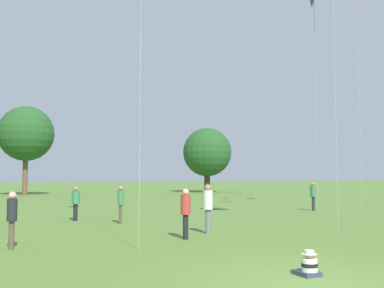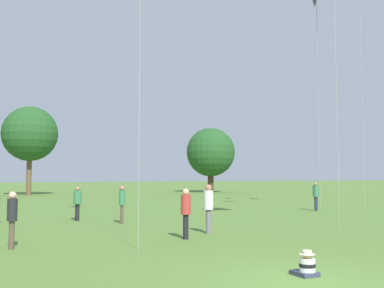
{
  "view_description": "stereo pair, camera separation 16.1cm",
  "coord_description": "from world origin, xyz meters",
  "px_view_note": "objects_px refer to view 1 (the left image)",
  "views": [
    {
      "loc": [
        -5.97,
        -7.75,
        2.2
      ],
      "look_at": [
        0.12,
        6.18,
        3.27
      ],
      "focal_mm": 42.0,
      "sensor_mm": 36.0,
      "label": 1
    },
    {
      "loc": [
        -5.82,
        -7.82,
        2.2
      ],
      "look_at": [
        0.12,
        6.18,
        3.27
      ],
      "focal_mm": 42.0,
      "sensor_mm": 36.0,
      "label": 2
    }
  ],
  "objects_px": {
    "seated_toddler": "(309,265)",
    "distant_tree_0": "(26,134)",
    "person_standing_1": "(121,200)",
    "person_standing_4": "(186,209)",
    "person_standing_0": "(313,194)",
    "person_standing_5": "(208,204)",
    "person_standing_6": "(76,201)",
    "kite_5": "(314,1)",
    "person_standing_3": "(12,214)",
    "distant_tree_1": "(207,152)"
  },
  "relations": [
    {
      "from": "seated_toddler",
      "to": "person_standing_4",
      "type": "height_order",
      "value": "person_standing_4"
    },
    {
      "from": "person_standing_0",
      "to": "person_standing_4",
      "type": "bearing_deg",
      "value": 62.65
    },
    {
      "from": "seated_toddler",
      "to": "distant_tree_0",
      "type": "height_order",
      "value": "distant_tree_0"
    },
    {
      "from": "person_standing_0",
      "to": "person_standing_6",
      "type": "distance_m",
      "value": 14.76
    },
    {
      "from": "person_standing_4",
      "to": "person_standing_3",
      "type": "bearing_deg",
      "value": 1.56
    },
    {
      "from": "person_standing_4",
      "to": "distant_tree_0",
      "type": "bearing_deg",
      "value": -83.25
    },
    {
      "from": "person_standing_3",
      "to": "person_standing_5",
      "type": "xyz_separation_m",
      "value": [
        6.97,
        1.0,
        0.07
      ]
    },
    {
      "from": "person_standing_6",
      "to": "seated_toddler",
      "type": "bearing_deg",
      "value": 140.05
    },
    {
      "from": "person_standing_5",
      "to": "distant_tree_0",
      "type": "distance_m",
      "value": 38.34
    },
    {
      "from": "person_standing_1",
      "to": "person_standing_6",
      "type": "relative_size",
      "value": 1.04
    },
    {
      "from": "person_standing_1",
      "to": "distant_tree_1",
      "type": "bearing_deg",
      "value": 20.68
    },
    {
      "from": "person_standing_1",
      "to": "kite_5",
      "type": "height_order",
      "value": "kite_5"
    },
    {
      "from": "person_standing_3",
      "to": "kite_5",
      "type": "relative_size",
      "value": 0.11
    },
    {
      "from": "person_standing_0",
      "to": "person_standing_3",
      "type": "height_order",
      "value": "person_standing_0"
    },
    {
      "from": "person_standing_5",
      "to": "person_standing_6",
      "type": "bearing_deg",
      "value": 37.22
    },
    {
      "from": "seated_toddler",
      "to": "person_standing_1",
      "type": "xyz_separation_m",
      "value": [
        -1.08,
        12.13,
        0.83
      ]
    },
    {
      "from": "seated_toddler",
      "to": "person_standing_1",
      "type": "height_order",
      "value": "person_standing_1"
    },
    {
      "from": "person_standing_1",
      "to": "person_standing_5",
      "type": "height_order",
      "value": "person_standing_5"
    },
    {
      "from": "seated_toddler",
      "to": "person_standing_5",
      "type": "relative_size",
      "value": 0.31
    },
    {
      "from": "person_standing_0",
      "to": "person_standing_6",
      "type": "xyz_separation_m",
      "value": [
        -14.75,
        -0.5,
        -0.07
      ]
    },
    {
      "from": "person_standing_1",
      "to": "distant_tree_0",
      "type": "bearing_deg",
      "value": 56.14
    },
    {
      "from": "person_standing_1",
      "to": "person_standing_3",
      "type": "xyz_separation_m",
      "value": [
        -4.81,
        -5.75,
        -0.02
      ]
    },
    {
      "from": "person_standing_3",
      "to": "distant_tree_0",
      "type": "relative_size",
      "value": 0.17
    },
    {
      "from": "person_standing_0",
      "to": "person_standing_6",
      "type": "relative_size",
      "value": 1.07
    },
    {
      "from": "person_standing_3",
      "to": "kite_5",
      "type": "distance_m",
      "value": 25.19
    },
    {
      "from": "person_standing_3",
      "to": "person_standing_6",
      "type": "relative_size",
      "value": 1.04
    },
    {
      "from": "person_standing_0",
      "to": "kite_5",
      "type": "distance_m",
      "value": 13.25
    },
    {
      "from": "person_standing_1",
      "to": "distant_tree_0",
      "type": "distance_m",
      "value": 33.47
    },
    {
      "from": "person_standing_0",
      "to": "person_standing_1",
      "type": "distance_m",
      "value": 13.34
    },
    {
      "from": "person_standing_1",
      "to": "person_standing_4",
      "type": "xyz_separation_m",
      "value": [
        0.79,
        -5.81,
        -0.02
      ]
    },
    {
      "from": "person_standing_0",
      "to": "person_standing_4",
      "type": "height_order",
      "value": "person_standing_0"
    },
    {
      "from": "distant_tree_0",
      "to": "distant_tree_1",
      "type": "bearing_deg",
      "value": 0.13
    },
    {
      "from": "seated_toddler",
      "to": "distant_tree_1",
      "type": "bearing_deg",
      "value": 65.36
    },
    {
      "from": "person_standing_1",
      "to": "person_standing_4",
      "type": "relative_size",
      "value": 0.99
    },
    {
      "from": "person_standing_5",
      "to": "person_standing_6",
      "type": "xyz_separation_m",
      "value": [
        -3.84,
        6.9,
        -0.13
      ]
    },
    {
      "from": "person_standing_3",
      "to": "distant_tree_1",
      "type": "height_order",
      "value": "distant_tree_1"
    },
    {
      "from": "person_standing_5",
      "to": "person_standing_6",
      "type": "relative_size",
      "value": 1.12
    },
    {
      "from": "person_standing_4",
      "to": "person_standing_0",
      "type": "bearing_deg",
      "value": -143.24
    },
    {
      "from": "seated_toddler",
      "to": "person_standing_3",
      "type": "xyz_separation_m",
      "value": [
        -5.89,
        6.37,
        0.82
      ]
    },
    {
      "from": "kite_5",
      "to": "distant_tree_1",
      "type": "xyz_separation_m",
      "value": [
        5.74,
        29.07,
        -8.94
      ]
    },
    {
      "from": "kite_5",
      "to": "person_standing_5",
      "type": "bearing_deg",
      "value": 33.51
    },
    {
      "from": "person_standing_4",
      "to": "person_standing_6",
      "type": "distance_m",
      "value": 8.34
    },
    {
      "from": "person_standing_0",
      "to": "person_standing_1",
      "type": "relative_size",
      "value": 1.03
    },
    {
      "from": "person_standing_3",
      "to": "person_standing_5",
      "type": "bearing_deg",
      "value": -23.42
    },
    {
      "from": "person_standing_6",
      "to": "person_standing_0",
      "type": "bearing_deg",
      "value": -138.93
    },
    {
      "from": "person_standing_3",
      "to": "distant_tree_1",
      "type": "distance_m",
      "value": 46.24
    },
    {
      "from": "person_standing_6",
      "to": "distant_tree_0",
      "type": "xyz_separation_m",
      "value": [
        -0.63,
        30.74,
        5.88
      ]
    },
    {
      "from": "person_standing_4",
      "to": "person_standing_6",
      "type": "relative_size",
      "value": 1.05
    },
    {
      "from": "person_standing_5",
      "to": "kite_5",
      "type": "xyz_separation_m",
      "value": [
        12.25,
        8.62,
        13.07
      ]
    },
    {
      "from": "person_standing_0",
      "to": "kite_5",
      "type": "height_order",
      "value": "kite_5"
    }
  ]
}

